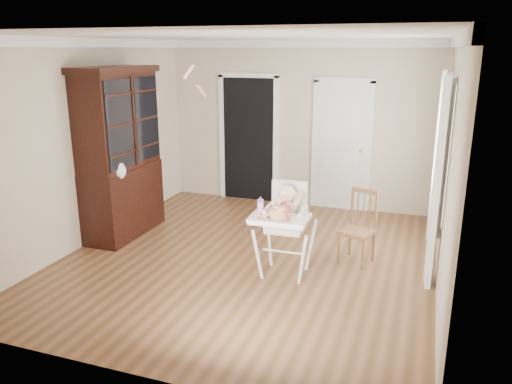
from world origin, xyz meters
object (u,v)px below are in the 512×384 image
(china_cabinet, at_px, (120,153))
(dining_chair, at_px, (358,229))
(sippy_cup, at_px, (260,205))
(cake, at_px, (279,213))
(high_chair, at_px, (285,219))

(china_cabinet, xyz_separation_m, dining_chair, (3.29, 0.10, -0.75))
(sippy_cup, distance_m, china_cabinet, 2.39)
(sippy_cup, relative_size, dining_chair, 0.20)
(sippy_cup, xyz_separation_m, china_cabinet, (-2.28, 0.66, 0.31))
(cake, bearing_deg, high_chair, 89.24)
(high_chair, relative_size, cake, 4.46)
(high_chair, height_order, sippy_cup, high_chair)
(high_chair, bearing_deg, cake, -92.73)
(cake, height_order, china_cabinet, china_cabinet)
(china_cabinet, distance_m, dining_chair, 3.37)
(high_chair, xyz_separation_m, china_cabinet, (-2.54, 0.56, 0.48))
(high_chair, distance_m, sippy_cup, 0.33)
(sippy_cup, relative_size, china_cabinet, 0.08)
(cake, height_order, dining_chair, dining_chair)
(cake, relative_size, china_cabinet, 0.11)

